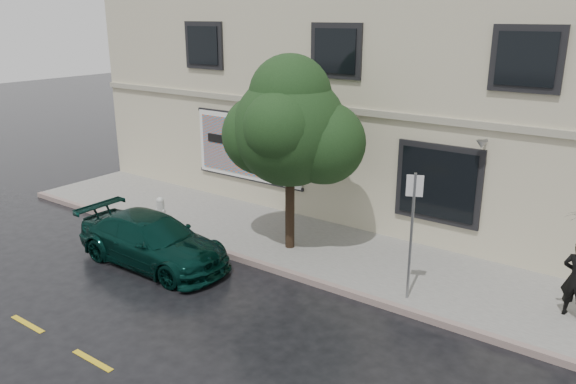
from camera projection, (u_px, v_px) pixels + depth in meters
The scene contains 10 objects.
ground at pixel (220, 290), 13.14m from camera, with size 90.00×90.00×0.00m, color black.
sidewalk at pixel (299, 243), 15.62m from camera, with size 20.00×3.50×0.15m, color gray.
curb at pixel (260, 265), 14.27m from camera, with size 20.00×0.18×0.16m, color gray.
road_marking at pixel (93, 360), 10.43m from camera, with size 19.00×0.12×0.01m, color gold.
building at pixel (397, 97), 19.03m from camera, with size 20.00×8.12×7.00m.
billboard at pixel (248, 148), 18.11m from camera, with size 4.30×0.16×2.20m.
car at pixel (152, 241), 14.33m from camera, with size 1.94×4.39×1.28m, color black.
street_tree at pixel (290, 130), 14.23m from camera, with size 2.91×2.91×4.67m.
fire_hydrant at pixel (161, 211), 16.80m from camera, with size 0.34×0.31×0.82m.
sign_pole at pixel (412, 226), 11.94m from camera, with size 0.33×0.16×2.87m.
Camera 1 is at (8.23, -8.65, 6.14)m, focal length 35.00 mm.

